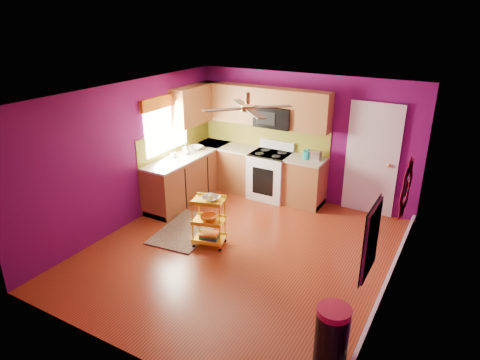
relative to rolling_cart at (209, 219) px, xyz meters
The scene contains 18 objects.
ground 0.72m from the rolling_cart, ahead, with size 5.00×5.00×0.00m, color maroon.
room_envelope 1.30m from the rolling_cart, ahead, with size 4.54×5.04×2.52m.
lower_cabinets 2.03m from the rolling_cart, 113.01° to the left, with size 2.81×2.31×0.94m.
electric_range 2.23m from the rolling_cart, 89.97° to the left, with size 0.76×0.66×1.13m.
upper_cabinetry 2.69m from the rolling_cart, 107.23° to the left, with size 2.80×2.30×1.26m.
left_window 2.37m from the rolling_cart, 146.46° to the left, with size 0.08×1.35×1.08m.
panel_door 3.21m from the rolling_cart, 52.98° to the left, with size 0.95×0.11×2.15m.
right_wall_art 2.96m from the rolling_cart, ahead, with size 0.04×2.74×1.04m.
ceiling_fan 1.92m from the rolling_cart, 24.82° to the left, with size 1.01×1.01×0.26m.
shag_rug 0.79m from the rolling_cart, 161.68° to the left, with size 0.85×1.39×0.02m, color black.
rolling_cart is the anchor object (origin of this frame).
trash_can 2.90m from the rolling_cart, 29.64° to the right, with size 0.48×0.48×0.70m.
teal_kettle 2.47m from the rolling_cart, 71.83° to the left, with size 0.18×0.18×0.21m.
toaster 2.53m from the rolling_cart, 68.72° to the left, with size 0.22×0.15×0.18m, color beige.
soap_bottle_a 2.09m from the rolling_cart, 136.47° to the left, with size 0.09×0.09×0.20m, color #EA3F72.
soap_bottle_b 2.02m from the rolling_cart, 136.22° to the left, with size 0.12×0.12×0.15m, color white.
counter_dish 2.28m from the rolling_cart, 130.29° to the left, with size 0.29×0.29×0.07m, color white.
counter_cup 1.92m from the rolling_cart, 144.74° to the left, with size 0.12×0.12×0.10m, color white.
Camera 1 is at (2.90, -5.13, 3.61)m, focal length 32.00 mm.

